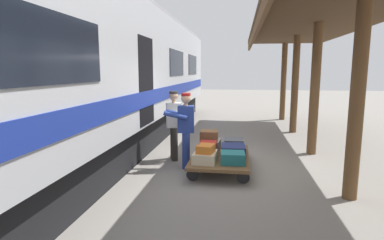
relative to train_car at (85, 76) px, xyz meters
The scene contains 14 objects.
ground_plane 4.00m from the train_car, behind, with size 60.00×60.00×0.00m, color gray.
platform_canopy 5.62m from the train_car, behind, with size 3.20×15.81×3.56m.
train_car is the anchor object (origin of this frame).
luggage_cart 3.70m from the train_car, behind, with size 1.26×2.13×0.32m.
suitcase_cream_canvas 3.46m from the train_car, 165.39° to the left, with size 0.45×0.60×0.21m, color beige.
suitcase_slate_roller 3.89m from the train_car, behind, with size 0.45×0.46×0.25m, color #4C515B.
suitcase_red_plastic 3.36m from the train_car, behind, with size 0.37×0.50×0.29m, color #AD231E.
suitcase_navy_fabric 3.88m from the train_car, behind, with size 0.52×0.60×0.23m, color navy.
suitcase_teal_softside 3.95m from the train_car, 167.67° to the left, with size 0.49×0.45×0.23m, color #1E666B.
suitcase_gray_aluminum 3.40m from the train_car, behind, with size 0.47×0.56×0.21m, color #9EA0A5.
suitcase_brown_leather 3.27m from the train_car, behind, with size 0.42×0.41×0.23m, color brown.
suitcase_orange_carryall 3.39m from the train_car, 165.03° to the left, with size 0.32×0.39×0.16m, color #CC6B23.
porter_in_overalls 2.69m from the train_car, behind, with size 0.69×0.47×1.70m.
porter_by_door 2.39m from the train_car, 168.81° to the right, with size 0.73×0.57×1.70m.
Camera 1 is at (-0.20, 7.03, 2.19)m, focal length 29.38 mm.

